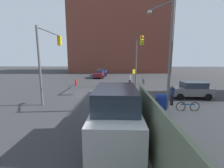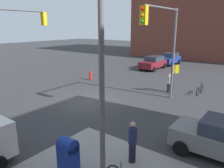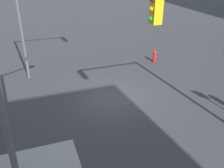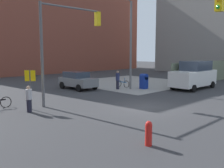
{
  "view_description": "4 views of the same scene",
  "coord_description": "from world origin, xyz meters",
  "px_view_note": "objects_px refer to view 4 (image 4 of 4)",
  "views": [
    {
      "loc": [
        16.62,
        1.84,
        3.9
      ],
      "look_at": [
        -1.04,
        1.26,
        0.91
      ],
      "focal_mm": 24.0,
      "sensor_mm": 36.0,
      "label": 1
    },
    {
      "loc": [
        10.83,
        10.5,
        5.28
      ],
      "look_at": [
        0.04,
        2.34,
        1.7
      ],
      "focal_mm": 35.0,
      "sensor_mm": 36.0,
      "label": 2
    },
    {
      "loc": [
        4.31,
        12.04,
        7.36
      ],
      "look_at": [
        0.33,
        0.84,
        1.34
      ],
      "focal_mm": 40.0,
      "sensor_mm": 36.0,
      "label": 3
    },
    {
      "loc": [
        -12.16,
        -9.65,
        3.46
      ],
      "look_at": [
        -0.69,
        2.2,
        1.33
      ],
      "focal_mm": 40.0,
      "sensor_mm": 36.0,
      "label": 4
    }
  ],
  "objects_px": {
    "hatchback_gray": "(78,80)",
    "pedestrian_crossing": "(118,80)",
    "mailbox_blue": "(144,81)",
    "street_lamp_corner": "(130,38)",
    "traffic_signal_nw_corner": "(67,35)",
    "fire_hydrant": "(149,133)",
    "pedestrian_waiting": "(29,99)",
    "van_white_delivery": "(194,75)",
    "bicycle_leaning_on_fence": "(123,84)",
    "smokestack": "(119,29)"
  },
  "relations": [
    {
      "from": "fire_hydrant",
      "to": "hatchback_gray",
      "type": "bearing_deg",
      "value": 63.68
    },
    {
      "from": "fire_hydrant",
      "to": "van_white_delivery",
      "type": "xyz_separation_m",
      "value": [
        14.69,
        6.0,
        0.79
      ]
    },
    {
      "from": "mailbox_blue",
      "to": "pedestrian_crossing",
      "type": "relative_size",
      "value": 0.82
    },
    {
      "from": "traffic_signal_nw_corner",
      "to": "bicycle_leaning_on_fence",
      "type": "xyz_separation_m",
      "value": [
        8.25,
        2.7,
        -4.25
      ]
    },
    {
      "from": "bicycle_leaning_on_fence",
      "to": "smokestack",
      "type": "bearing_deg",
      "value": 45.08
    },
    {
      "from": "mailbox_blue",
      "to": "pedestrian_waiting",
      "type": "height_order",
      "value": "pedestrian_waiting"
    },
    {
      "from": "pedestrian_crossing",
      "to": "pedestrian_waiting",
      "type": "xyz_separation_m",
      "value": [
        -10.0,
        -2.7,
        -0.11
      ]
    },
    {
      "from": "traffic_signal_nw_corner",
      "to": "van_white_delivery",
      "type": "distance_m",
      "value": 13.06
    },
    {
      "from": "hatchback_gray",
      "to": "pedestrian_waiting",
      "type": "xyz_separation_m",
      "value": [
        -7.47,
        -5.48,
        -0.05
      ]
    },
    {
      "from": "street_lamp_corner",
      "to": "mailbox_blue",
      "type": "relative_size",
      "value": 5.59
    },
    {
      "from": "hatchback_gray",
      "to": "pedestrian_crossing",
      "type": "height_order",
      "value": "pedestrian_crossing"
    },
    {
      "from": "mailbox_blue",
      "to": "bicycle_leaning_on_fence",
      "type": "relative_size",
      "value": 0.82
    },
    {
      "from": "fire_hydrant",
      "to": "mailbox_blue",
      "type": "bearing_deg",
      "value": 39.4
    },
    {
      "from": "mailbox_blue",
      "to": "pedestrian_crossing",
      "type": "height_order",
      "value": "pedestrian_crossing"
    },
    {
      "from": "mailbox_blue",
      "to": "pedestrian_crossing",
      "type": "bearing_deg",
      "value": 143.13
    },
    {
      "from": "street_lamp_corner",
      "to": "van_white_delivery",
      "type": "xyz_separation_m",
      "value": [
        4.81,
        -3.81,
        -3.42
      ]
    },
    {
      "from": "street_lamp_corner",
      "to": "bicycle_leaning_on_fence",
      "type": "distance_m",
      "value": 4.69
    },
    {
      "from": "smokestack",
      "to": "traffic_signal_nw_corner",
      "type": "xyz_separation_m",
      "value": [
        -30.99,
        -25.5,
        -4.05
      ]
    },
    {
      "from": "fire_hydrant",
      "to": "street_lamp_corner",
      "type": "bearing_deg",
      "value": 44.77
    },
    {
      "from": "traffic_signal_nw_corner",
      "to": "fire_hydrant",
      "type": "xyz_separation_m",
      "value": [
        -2.35,
        -8.7,
        -4.11
      ]
    },
    {
      "from": "street_lamp_corner",
      "to": "pedestrian_waiting",
      "type": "bearing_deg",
      "value": -170.41
    },
    {
      "from": "smokestack",
      "to": "street_lamp_corner",
      "type": "xyz_separation_m",
      "value": [
        -23.45,
        -24.39,
        -3.94
      ]
    },
    {
      "from": "mailbox_blue",
      "to": "street_lamp_corner",
      "type": "bearing_deg",
      "value": 155.26
    },
    {
      "from": "street_lamp_corner",
      "to": "mailbox_blue",
      "type": "bearing_deg",
      "value": -24.74
    },
    {
      "from": "hatchback_gray",
      "to": "pedestrian_crossing",
      "type": "bearing_deg",
      "value": -47.64
    },
    {
      "from": "bicycle_leaning_on_fence",
      "to": "mailbox_blue",
      "type": "bearing_deg",
      "value": -74.72
    },
    {
      "from": "smokestack",
      "to": "traffic_signal_nw_corner",
      "type": "height_order",
      "value": "smokestack"
    },
    {
      "from": "hatchback_gray",
      "to": "pedestrian_waiting",
      "type": "height_order",
      "value": "hatchback_gray"
    },
    {
      "from": "mailbox_blue",
      "to": "fire_hydrant",
      "type": "height_order",
      "value": "mailbox_blue"
    },
    {
      "from": "van_white_delivery",
      "to": "pedestrian_waiting",
      "type": "height_order",
      "value": "van_white_delivery"
    },
    {
      "from": "smokestack",
      "to": "pedestrian_waiting",
      "type": "height_order",
      "value": "smokestack"
    },
    {
      "from": "mailbox_blue",
      "to": "pedestrian_waiting",
      "type": "bearing_deg",
      "value": -174.29
    },
    {
      "from": "traffic_signal_nw_corner",
      "to": "hatchback_gray",
      "type": "xyz_separation_m",
      "value": [
        4.31,
        4.78,
        -3.76
      ]
    },
    {
      "from": "smokestack",
      "to": "hatchback_gray",
      "type": "bearing_deg",
      "value": -142.16
    },
    {
      "from": "mailbox_blue",
      "to": "fire_hydrant",
      "type": "relative_size",
      "value": 1.52
    },
    {
      "from": "street_lamp_corner",
      "to": "traffic_signal_nw_corner",
      "type": "bearing_deg",
      "value": -171.65
    },
    {
      "from": "fire_hydrant",
      "to": "bicycle_leaning_on_fence",
      "type": "relative_size",
      "value": 0.54
    },
    {
      "from": "pedestrian_waiting",
      "to": "bicycle_leaning_on_fence",
      "type": "distance_m",
      "value": 11.9
    },
    {
      "from": "fire_hydrant",
      "to": "bicycle_leaning_on_fence",
      "type": "bearing_deg",
      "value": 47.07
    },
    {
      "from": "mailbox_blue",
      "to": "hatchback_gray",
      "type": "relative_size",
      "value": 0.37
    },
    {
      "from": "hatchback_gray",
      "to": "pedestrian_crossing",
      "type": "relative_size",
      "value": 2.23
    },
    {
      "from": "traffic_signal_nw_corner",
      "to": "pedestrian_crossing",
      "type": "relative_size",
      "value": 3.74
    },
    {
      "from": "mailbox_blue",
      "to": "hatchback_gray",
      "type": "xyz_separation_m",
      "value": [
        -4.53,
        4.28,
        0.08
      ]
    },
    {
      "from": "fire_hydrant",
      "to": "hatchback_gray",
      "type": "xyz_separation_m",
      "value": [
        6.67,
        13.48,
        0.36
      ]
    },
    {
      "from": "traffic_signal_nw_corner",
      "to": "pedestrian_crossing",
      "type": "xyz_separation_m",
      "value": [
        6.85,
        2.0,
        -3.69
      ]
    },
    {
      "from": "fire_hydrant",
      "to": "traffic_signal_nw_corner",
      "type": "bearing_deg",
      "value": 74.86
    },
    {
      "from": "hatchback_gray",
      "to": "bicycle_leaning_on_fence",
      "type": "xyz_separation_m",
      "value": [
        3.93,
        -2.08,
        -0.5
      ]
    },
    {
      "from": "street_lamp_corner",
      "to": "van_white_delivery",
      "type": "distance_m",
      "value": 7.02
    },
    {
      "from": "pedestrian_crossing",
      "to": "pedestrian_waiting",
      "type": "relative_size",
      "value": 1.13
    },
    {
      "from": "street_lamp_corner",
      "to": "van_white_delivery",
      "type": "height_order",
      "value": "street_lamp_corner"
    }
  ]
}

